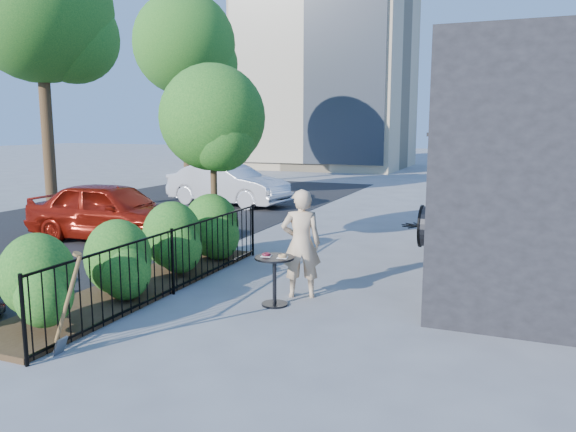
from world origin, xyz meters
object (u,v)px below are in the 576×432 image
at_px(patio_tree, 214,124).
at_px(car_red, 112,211).
at_px(shovel, 66,310).
at_px(cafe_table, 274,272).
at_px(street_tree_far, 185,50).
at_px(street_tree_near, 40,18).
at_px(woman, 301,244).
at_px(car_silver, 228,184).

relative_size(patio_tree, car_red, 0.95).
bearing_deg(shovel, cafe_table, 60.81).
relative_size(street_tree_far, shovel, 6.21).
relative_size(patio_tree, cafe_table, 4.84).
relative_size(street_tree_near, woman, 4.73).
xyz_separation_m(shovel, car_silver, (-4.33, 12.14, 0.14)).
bearing_deg(street_tree_far, shovel, -62.33).
bearing_deg(car_red, shovel, -147.07).
xyz_separation_m(street_tree_far, woman, (10.41, -13.28, -5.04)).
bearing_deg(car_silver, street_tree_near, 138.06).
relative_size(street_tree_near, shovel, 6.21).
xyz_separation_m(cafe_table, shovel, (-1.51, -2.71, 0.06)).
bearing_deg(car_silver, street_tree_far, 53.18).
relative_size(patio_tree, woman, 2.25).
xyz_separation_m(street_tree_near, car_red, (4.65, -2.81, -5.21)).
xyz_separation_m(patio_tree, street_tree_far, (-7.70, 11.20, 3.15)).
bearing_deg(car_silver, woman, -137.05).
relative_size(patio_tree, shovel, 2.95).
distance_m(cafe_table, car_red, 6.33).
distance_m(woman, car_red, 6.28).
bearing_deg(street_tree_near, street_tree_far, 90.00).
height_order(street_tree_near, shovel, street_tree_near).
height_order(patio_tree, street_tree_near, street_tree_near).
distance_m(street_tree_far, car_silver, 8.09).
height_order(cafe_table, woman, woman).
height_order(patio_tree, woman, patio_tree).
xyz_separation_m(woman, shovel, (-1.73, -3.27, -0.29)).
relative_size(street_tree_near, cafe_table, 10.17).
xyz_separation_m(cafe_table, car_silver, (-5.84, 9.43, 0.19)).
relative_size(woman, shovel, 1.31).
xyz_separation_m(street_tree_far, car_red, (4.65, -10.81, -5.21)).
bearing_deg(shovel, woman, 62.11).
distance_m(car_red, car_silver, 6.40).
bearing_deg(patio_tree, woman, -37.51).
bearing_deg(car_red, street_tree_far, 21.10).
height_order(patio_tree, shovel, patio_tree).
bearing_deg(patio_tree, car_red, 172.76).
distance_m(shovel, car_red, 7.02).
bearing_deg(car_red, woman, -115.35).
distance_m(street_tree_near, cafe_table, 12.93).
distance_m(street_tree_near, street_tree_far, 8.00).
bearing_deg(street_tree_far, car_silver, -45.41).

